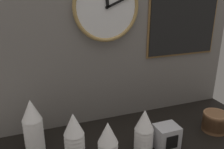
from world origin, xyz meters
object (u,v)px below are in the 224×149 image
at_px(cup_stack_center_right, 144,130).
at_px(wall_clock, 107,7).
at_px(bowl_stack_far_right, 215,121).
at_px(menu_board, 185,10).
at_px(napkin_dispenser, 166,137).
at_px(cup_stack_center, 108,142).
at_px(cup_stack_center_left, 74,137).
at_px(cup_stack_left, 33,126).

bearing_deg(cup_stack_center_right, wall_clock, 101.73).
xyz_separation_m(bowl_stack_far_right, menu_board, (-0.03, 0.32, 0.56)).
bearing_deg(napkin_dispenser, cup_stack_center, 178.12).
bearing_deg(wall_clock, menu_board, 1.06).
bearing_deg(cup_stack_center_right, bowl_stack_far_right, 2.16).
bearing_deg(cup_stack_center_right, cup_stack_center, -175.95).
relative_size(cup_stack_center_right, wall_clock, 0.61).
relative_size(menu_board, napkin_dispenser, 4.58).
xyz_separation_m(cup_stack_center_left, cup_stack_center, (0.14, -0.06, -0.02)).
bearing_deg(cup_stack_left, cup_stack_center_right, -19.00).
distance_m(cup_stack_left, cup_stack_center, 0.35).
distance_m(cup_stack_center_left, napkin_dispenser, 0.44).
height_order(cup_stack_left, wall_clock, wall_clock).
distance_m(wall_clock, napkin_dispenser, 0.71).
distance_m(cup_stack_center_right, cup_stack_center_left, 0.32).
xyz_separation_m(cup_stack_left, cup_stack_center, (0.30, -0.18, -0.04)).
bearing_deg(napkin_dispenser, cup_stack_center_left, 170.80).
bearing_deg(cup_stack_center_right, cup_stack_left, 161.00).
relative_size(cup_stack_center_right, napkin_dispenser, 1.81).
height_order(cup_stack_center, wall_clock, wall_clock).
distance_m(menu_board, napkin_dispenser, 0.73).
relative_size(wall_clock, menu_board, 0.65).
bearing_deg(cup_stack_center_left, wall_clock, 47.83).
bearing_deg(cup_stack_center, wall_clock, 71.07).
relative_size(cup_stack_left, wall_clock, 0.77).
height_order(wall_clock, menu_board, menu_board).
bearing_deg(menu_board, cup_stack_center_right, -140.73).
xyz_separation_m(cup_stack_left, menu_board, (0.90, 0.17, 0.48)).
bearing_deg(cup_stack_center_right, napkin_dispenser, -11.54).
bearing_deg(cup_stack_center, napkin_dispenser, -1.88).
height_order(cup_stack_left, menu_board, menu_board).
distance_m(bowl_stack_far_right, menu_board, 0.65).
bearing_deg(cup_stack_left, napkin_dispenser, -17.65).
bearing_deg(menu_board, cup_stack_center, -149.63).
xyz_separation_m(bowl_stack_far_right, napkin_dispenser, (-0.33, -0.04, 0.00)).
bearing_deg(cup_stack_left, bowl_stack_far_right, -9.22).
distance_m(cup_stack_center_right, cup_stack_left, 0.52).
xyz_separation_m(cup_stack_center_right, wall_clock, (-0.07, 0.33, 0.54)).
distance_m(cup_stack_center_left, cup_stack_center, 0.15).
relative_size(cup_stack_center, wall_clock, 0.56).
height_order(bowl_stack_far_right, napkin_dispenser, napkin_dispenser).
height_order(cup_stack_center_left, cup_stack_left, cup_stack_left).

